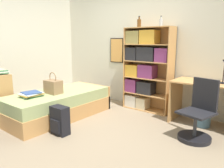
{
  "coord_description": "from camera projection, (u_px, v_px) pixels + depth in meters",
  "views": [
    {
      "loc": [
        2.54,
        -2.48,
        1.44
      ],
      "look_at": [
        0.4,
        0.2,
        0.75
      ],
      "focal_mm": 35.0,
      "sensor_mm": 36.0,
      "label": 1
    }
  ],
  "objects": [
    {
      "name": "bed",
      "position": [
        59.0,
        104.0,
        4.17
      ],
      "size": [
        0.94,
        1.98,
        0.48
      ],
      "color": "tan",
      "rests_on": "ground_plane"
    },
    {
      "name": "desk_chair",
      "position": [
        197.0,
        121.0,
        3.19
      ],
      "size": [
        0.52,
        0.52,
        0.89
      ],
      "color": "black",
      "rests_on": "ground_plane"
    },
    {
      "name": "bookcase",
      "position": [
        144.0,
        68.0,
        4.5
      ],
      "size": [
        1.01,
        0.34,
        1.69
      ],
      "color": "tan",
      "rests_on": "ground_plane"
    },
    {
      "name": "waste_bin",
      "position": [
        203.0,
        119.0,
        3.71
      ],
      "size": [
        0.25,
        0.25,
        0.24
      ],
      "color": "slate",
      "rests_on": "ground_plane"
    },
    {
      "name": "desk",
      "position": [
        206.0,
        96.0,
        3.67
      ],
      "size": [
        1.1,
        0.61,
        0.76
      ],
      "color": "tan",
      "rests_on": "ground_plane"
    },
    {
      "name": "bottle_green",
      "position": [
        139.0,
        23.0,
        4.39
      ],
      "size": [
        0.08,
        0.08,
        0.22
      ],
      "color": "brown",
      "rests_on": "bookcase"
    },
    {
      "name": "backpack",
      "position": [
        60.0,
        121.0,
        3.37
      ],
      "size": [
        0.29,
        0.2,
        0.44
      ],
      "color": "black",
      "rests_on": "ground_plane"
    },
    {
      "name": "book_stack_on_bed",
      "position": [
        31.0,
        94.0,
        3.75
      ],
      "size": [
        0.32,
        0.38,
        0.08
      ],
      "color": "#427A4C",
      "rests_on": "bed"
    },
    {
      "name": "bottle_brown",
      "position": [
        161.0,
        23.0,
        4.17
      ],
      "size": [
        0.06,
        0.06,
        0.2
      ],
      "color": "#B7BCC1",
      "rests_on": "bookcase"
    },
    {
      "name": "wall_back",
      "position": [
        139.0,
        47.0,
        4.74
      ],
      "size": [
        10.0,
        0.09,
        2.6
      ],
      "color": "beige",
      "rests_on": "ground_plane"
    },
    {
      "name": "ground_plane",
      "position": [
        87.0,
        126.0,
        3.74
      ],
      "size": [
        14.0,
        14.0,
        0.0
      ],
      "primitive_type": "plane",
      "color": "gray"
    },
    {
      "name": "handbag",
      "position": [
        53.0,
        87.0,
        3.98
      ],
      "size": [
        0.32,
        0.21,
        0.39
      ],
      "color": "#93704C",
      "rests_on": "bed"
    },
    {
      "name": "wall_left",
      "position": [
        14.0,
        47.0,
        4.84
      ],
      "size": [
        0.06,
        10.0,
        2.6
      ],
      "color": "beige",
      "rests_on": "ground_plane"
    }
  ]
}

